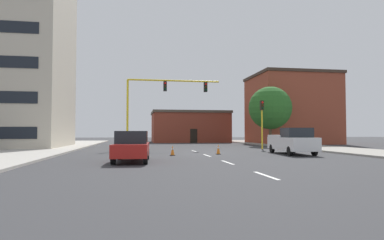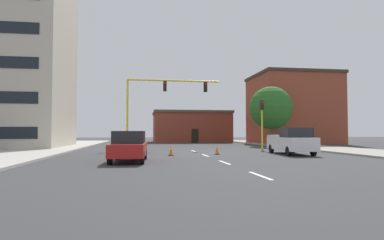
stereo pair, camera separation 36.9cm
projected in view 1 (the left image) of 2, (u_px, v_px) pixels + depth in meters
name	position (u px, v px, depth m)	size (l,w,h in m)	color
ground_plane	(199.00, 153.00, 26.30)	(160.00, 160.00, 0.00)	#38383A
sidewalk_left	(51.00, 148.00, 32.03)	(6.00, 56.00, 0.14)	#B2ADA3
sidewalk_right	(304.00, 147.00, 36.36)	(6.00, 56.00, 0.14)	#9E998E
lane_stripe_seg_0	(266.00, 175.00, 12.50)	(0.16, 2.40, 0.01)	silver
lane_stripe_seg_1	(227.00, 162.00, 17.92)	(0.16, 2.40, 0.01)	silver
lane_stripe_seg_2	(207.00, 155.00, 23.34)	(0.16, 2.40, 0.01)	silver
lane_stripe_seg_3	(194.00, 151.00, 28.77)	(0.16, 2.40, 0.01)	silver
building_tall_left	(1.00, 41.00, 34.82)	(13.83, 11.85, 22.93)	beige
building_brick_center	(189.00, 127.00, 55.35)	(12.69, 9.66, 5.17)	brown
building_row_right	(291.00, 109.00, 47.94)	(11.38, 10.06, 10.15)	brown
traffic_signal_gantry	(141.00, 126.00, 31.29)	(9.90, 1.20, 6.83)	yellow
traffic_light_pole_right	(262.00, 113.00, 32.04)	(0.32, 0.47, 4.80)	yellow
tree_right_mid	(270.00, 108.00, 39.99)	(5.28, 5.28, 7.31)	brown
pickup_truck_white	(292.00, 141.00, 24.65)	(2.35, 5.52, 1.99)	white
sedan_red_near_left	(132.00, 146.00, 18.34)	(2.09, 4.59, 1.74)	#B21E19
traffic_cone_roadside_a	(173.00, 150.00, 23.31)	(0.36, 0.36, 0.73)	black
traffic_cone_roadside_b	(218.00, 149.00, 24.55)	(0.36, 0.36, 0.77)	black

